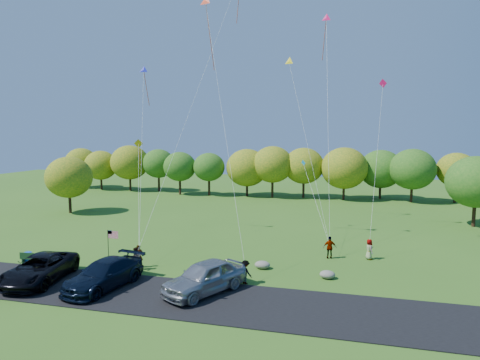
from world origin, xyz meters
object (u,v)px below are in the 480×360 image
object	(u,v)px
minivan_silver	(205,277)
flyer_b	(136,259)
minivan_navy	(104,274)
park_bench	(31,258)
flyer_a	(139,256)
flyer_d	(330,247)
trash_barrel	(28,257)
flyer_c	(245,272)
flyer_e	(369,249)
minivan_dark	(40,269)

from	to	relation	value
minivan_silver	flyer_b	world-z (taller)	minivan_silver
minivan_navy	park_bench	distance (m)	8.66
flyer_a	flyer_d	xyz separation A→B (m)	(13.41, 5.85, 0.05)
minivan_silver	flyer_b	distance (m)	6.93
flyer_b	trash_barrel	xyz separation A→B (m)	(-8.86, -0.37, -0.43)
flyer_a	flyer_c	size ratio (longest dim) A/B	1.06
flyer_b	flyer_c	xyz separation A→B (m)	(8.26, -0.66, -0.05)
minivan_navy	flyer_c	size ratio (longest dim) A/B	3.81
flyer_e	flyer_a	bearing A→B (deg)	85.48
flyer_c	park_bench	world-z (taller)	flyer_c
minivan_silver	flyer_a	world-z (taller)	minivan_silver
minivan_navy	flyer_d	distance (m)	16.99
flyer_d	trash_barrel	size ratio (longest dim) A/B	2.19
park_bench	minivan_navy	bearing A→B (deg)	-24.90
minivan_navy	park_bench	world-z (taller)	minivan_navy
flyer_a	trash_barrel	distance (m)	8.84
flyer_a	flyer_e	xyz separation A→B (m)	(16.39, 6.36, -0.03)
flyer_e	flyer_c	bearing A→B (deg)	107.98
flyer_c	flyer_d	distance (m)	8.78
flyer_a	flyer_b	world-z (taller)	flyer_a
minivan_silver	flyer_a	bearing A→B (deg)	178.40
minivan_dark	minivan_silver	xyz separation A→B (m)	(11.20, 0.89, 0.12)
flyer_d	flyer_c	bearing A→B (deg)	43.26
minivan_silver	flyer_c	size ratio (longest dim) A/B	3.69
minivan_dark	flyer_a	xyz separation A→B (m)	(4.84, 4.50, -0.10)
minivan_dark	flyer_c	xyz separation A→B (m)	(13.20, 3.17, -0.15)
minivan_navy	flyer_e	distance (m)	19.72
minivan_silver	park_bench	distance (m)	14.72
minivan_dark	minivan_silver	world-z (taller)	minivan_silver
minivan_navy	flyer_e	xyz separation A→B (m)	(16.48, 10.82, -0.13)
flyer_b	flyer_e	bearing A→B (deg)	66.42
minivan_navy	flyer_b	distance (m)	3.80
minivan_silver	flyer_e	bearing A→B (deg)	72.80
minivan_silver	park_bench	xyz separation A→B (m)	(-14.55, 2.16, -0.56)
trash_barrel	flyer_d	bearing A→B (deg)	17.26
flyer_b	minivan_dark	bearing A→B (deg)	-99.02
minivan_dark	flyer_c	bearing A→B (deg)	4.55
minivan_silver	trash_barrel	distance (m)	15.35
flyer_d	park_bench	size ratio (longest dim) A/B	1.06
minivan_dark	flyer_b	distance (m)	6.25
minivan_silver	flyer_a	xyz separation A→B (m)	(-6.36, 3.61, -0.21)
flyer_e	trash_barrel	size ratio (longest dim) A/B	2.00
flyer_d	park_bench	distance (m)	22.81
flyer_b	flyer_c	size ratio (longest dim) A/B	1.06
flyer_c	park_bench	distance (m)	16.55
flyer_a	flyer_d	distance (m)	14.63
flyer_d	park_bench	xyz separation A→B (m)	(-21.61, -7.30, -0.39)
minivan_dark	flyer_e	world-z (taller)	minivan_dark
flyer_d	trash_barrel	xyz separation A→B (m)	(-22.18, -6.89, -0.48)
minivan_navy	park_bench	bearing A→B (deg)	169.53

